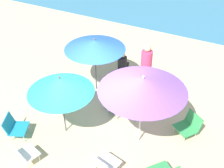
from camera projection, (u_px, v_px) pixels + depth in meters
The scene contains 12 objects.
ground_plane at pixel (99, 124), 8.36m from camera, with size 40.00×40.00×0.00m, color #CCB789.
umbrella_blue at pixel (95, 44), 8.79m from camera, with size 1.85×1.85×1.83m.
umbrella_purple at pixel (143, 84), 6.80m from camera, with size 2.11×2.11×2.06m.
umbrella_teal at pixel (60, 85), 7.27m from camera, with size 1.69×1.69×1.80m.
beach_chair_a at pixel (104, 163), 6.86m from camera, with size 0.65×0.67×0.61m.
beach_chair_c at pixel (189, 125), 7.91m from camera, with size 0.78×0.78×0.60m.
beach_chair_d at pixel (14, 126), 7.83m from camera, with size 0.72×0.73×0.61m.
beach_chair_e at pixel (115, 102), 8.62m from camera, with size 0.70×0.66×0.67m.
beach_chair_f at pixel (24, 153), 7.08m from camera, with size 0.62×0.62×0.60m.
person_a at pixel (123, 63), 10.21m from camera, with size 0.38×0.56×0.87m.
person_b at pixel (146, 69), 9.11m from camera, with size 0.34×0.34×1.69m.
swim_ring at pixel (66, 102), 9.09m from camera, with size 0.44×0.44×0.09m, color #238CD8.
Camera 1 is at (3.13, -5.28, 5.81)m, focal length 47.69 mm.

